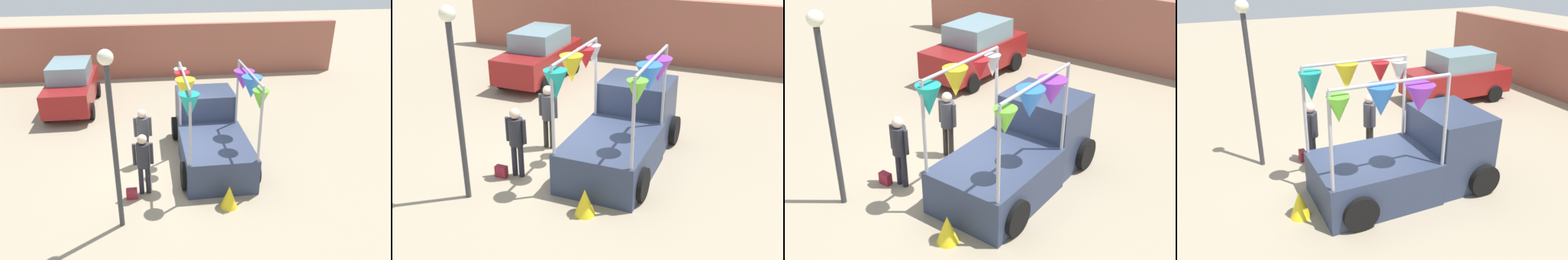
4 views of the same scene
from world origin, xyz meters
The scene contains 9 objects.
ground_plane centered at (0.00, 0.00, 0.00)m, with size 60.00×60.00×0.00m, color gray.
vendor_truck centered at (1.06, 0.69, 0.91)m, with size 2.48×4.12×3.01m.
parked_car centered at (-3.75, 5.39, 0.94)m, with size 1.88×4.00×1.88m.
person_customer centered at (-0.97, -1.10, 1.05)m, with size 0.53×0.34×1.73m.
person_vendor centered at (-0.96, 0.52, 1.06)m, with size 0.53×0.34×1.74m.
handbag centered at (-1.32, -1.30, 0.14)m, with size 0.28×0.16×0.28m, color maroon.
street_lamp centered at (-1.54, -2.34, 2.71)m, with size 0.32×0.32×4.20m.
brick_boundary_wall centered at (0.00, 9.21, 1.30)m, with size 18.00×0.36×2.60m, color #9E5947.
folded_kite_bundle_sunflower centered at (1.11, -2.00, 0.30)m, with size 0.44×0.44×0.60m, color yellow.
Camera 3 is at (6.01, -7.56, 6.36)m, focal length 45.00 mm.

